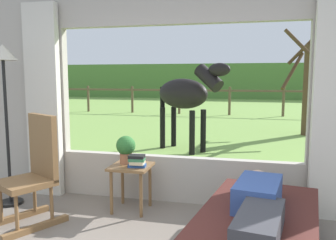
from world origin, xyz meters
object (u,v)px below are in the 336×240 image
Objects in this scene: recliner_sofa at (257,237)px; horse at (186,95)px; reclining_person at (258,203)px; book_stack at (137,161)px; potted_plant at (126,148)px; rocking_chair at (34,171)px; side_table at (131,173)px; pasture_tree at (310,83)px; floor_lamp_left at (4,76)px.

horse is (-1.36, 4.01, 0.94)m from recliner_sofa.
book_stack is at bearing 156.75° from reclining_person.
potted_plant is 1.59× the size of book_stack.
potted_plant is (-1.45, 0.93, 0.18)m from reclining_person.
rocking_chair is (-2.23, 0.28, 0.33)m from recliner_sofa.
book_stack is 0.12× the size of horse.
recliner_sofa is at bearing -31.37° from potted_plant.
pasture_tree is at bearing 65.10° from side_table.
reclining_person reaches higher than recliner_sofa.
reclining_person is at bearing 20.09° from rocking_chair.
side_table reaches higher than recliner_sofa.
horse is at bearing 105.52° from rocking_chair.
side_table is 0.20m from book_stack.
pasture_tree reaches higher than potted_plant.
side_table is 0.29m from potted_plant.
potted_plant is at bearing 8.77° from floor_lamp_left.
recliner_sofa is 9.05× the size of book_stack.
rocking_chair is at bearing -142.12° from potted_plant.
horse is (-0.08, 3.25, 0.57)m from book_stack.
floor_lamp_left reaches higher than recliner_sofa.
reclining_person is 7.12× the size of book_stack.
rocking_chair reaches higher than potted_plant.
pasture_tree is at bearing 55.13° from floor_lamp_left.
recliner_sofa is 1.63× the size of rocking_chair.
book_stack is at bearing 158.36° from recliner_sofa.
horse reaches higher than rocking_chair.
pasture_tree is at bearing 64.23° from potted_plant.
rocking_chair is at bearing 20.38° from horse.
reclining_person is at bearing -32.47° from book_stack.
potted_plant is 0.24m from book_stack.
reclining_person is at bearing -80.78° from recliner_sofa.
pasture_tree is at bearing 66.08° from book_stack.
floor_lamp_left is (-1.56, -0.09, 0.92)m from book_stack.
recliner_sofa is 1.05× the size of horse.
side_table is at bearing -36.87° from potted_plant.
side_table is 0.17× the size of pasture_tree.
side_table is 0.30× the size of horse.
floor_lamp_left is 0.63× the size of pasture_tree.
floor_lamp_left reaches higher than potted_plant.
recliner_sofa is at bearing -30.87° from book_stack.
side_table is at bearing 146.78° from book_stack.
horse is at bearing 66.19° from floor_lamp_left.
horse is at bearing 91.46° from book_stack.
side_table is (-1.37, 0.83, 0.21)m from recliner_sofa.
reclining_person is 1.63m from side_table.
potted_plant is (0.77, 0.60, 0.16)m from rocking_chair.
recliner_sofa is 1.77m from potted_plant.
reclining_person is 2.25m from rocking_chair.
rocking_chair is 0.99m from potted_plant.
pasture_tree is at bearing 89.38° from rocking_chair.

